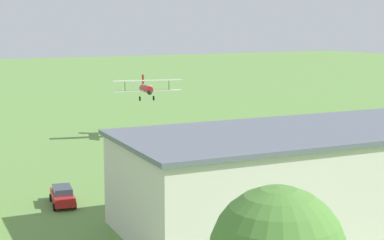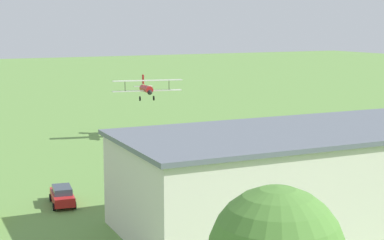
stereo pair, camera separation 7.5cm
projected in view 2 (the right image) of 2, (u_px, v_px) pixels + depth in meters
ground_plane at (131, 137)px, 86.17m from camera, size 400.00×400.00×0.00m
hangar at (335, 171)px, 50.51m from camera, size 36.16×14.23×7.48m
biplane at (147, 88)px, 84.41m from camera, size 9.57×6.57×3.36m
car_red at (62, 195)px, 53.95m from camera, size 2.47×4.63×1.63m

